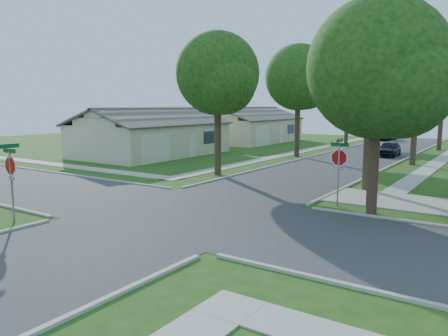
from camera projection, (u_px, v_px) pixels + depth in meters
ground at (187, 213)px, 17.98m from camera, size 100.00×100.00×0.00m
road_ns at (187, 213)px, 17.98m from camera, size 7.00×100.00×0.02m
sidewalk_ne at (443, 159)px, 35.96m from camera, size 1.20×40.00×0.04m
sidewalk_nw at (305, 151)px, 42.70m from camera, size 1.20×40.00×0.04m
driveway at (426, 204)px, 19.44m from camera, size 8.80×3.60×0.05m
stop_sign_sw at (11, 169)px, 16.42m from camera, size 1.05×0.80×2.98m
stop_sign_ne at (339, 160)px, 18.95m from camera, size 1.05×0.80×2.98m
tree_e_near at (372, 81)px, 21.95m from camera, size 4.97×4.80×8.28m
tree_e_mid at (418, 80)px, 31.71m from camera, size 5.59×5.40×9.21m
tree_e_far at (444, 89)px, 42.43m from camera, size 5.17×5.00×8.72m
tree_w_near at (218, 78)px, 27.07m from camera, size 5.38×5.20×8.97m
tree_w_mid at (299, 80)px, 36.87m from camera, size 5.80×5.60×9.56m
tree_w_far at (348, 95)px, 47.69m from camera, size 4.76×4.60×8.04m
tree_ne_corner at (379, 75)px, 17.12m from camera, size 5.80×5.60×8.66m
house_nw_near at (152, 138)px, 38.91m from camera, size 8.42×13.60×4.23m
house_nw_far at (249, 129)px, 52.87m from camera, size 8.42×13.60×4.23m
car_curb_east at (389, 149)px, 38.04m from camera, size 1.69×3.90×1.31m
car_curb_west at (385, 135)px, 55.67m from camera, size 2.21×4.68×1.32m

